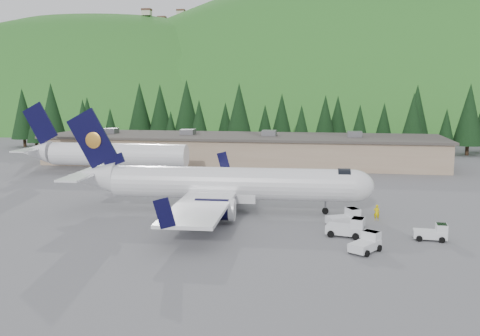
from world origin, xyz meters
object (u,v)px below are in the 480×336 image
(ramp_worker, at_px, (377,212))
(baggage_tug_a, at_px, (349,228))
(baggage_tug_c, at_px, (367,243))
(second_airliner, at_px, (101,154))
(terminal_building, at_px, (242,149))
(airliner, at_px, (222,184))
(baggage_tug_d, at_px, (346,218))
(baggage_tug_b, at_px, (433,233))

(ramp_worker, bearing_deg, baggage_tug_a, 69.37)
(baggage_tug_c, relative_size, ramp_worker, 2.00)
(baggage_tug_a, bearing_deg, second_airliner, 153.48)
(baggage_tug_c, distance_m, ramp_worker, 11.23)
(second_airliner, distance_m, ramp_worker, 46.89)
(second_airliner, bearing_deg, terminal_building, 38.78)
(second_airliner, bearing_deg, airliner, -42.66)
(airliner, xyz_separation_m, baggage_tug_d, (13.37, -4.05, -2.28))
(airliner, relative_size, baggage_tug_b, 11.55)
(baggage_tug_a, distance_m, baggage_tug_c, 4.60)
(baggage_tug_a, relative_size, baggage_tug_c, 1.10)
(baggage_tug_c, relative_size, baggage_tug_d, 0.94)
(second_airliner, relative_size, terminal_building, 0.39)
(second_airliner, height_order, baggage_tug_c, second_airliner)
(second_airliner, bearing_deg, baggage_tug_d, -34.99)
(second_airliner, relative_size, baggage_tug_a, 7.47)
(baggage_tug_a, height_order, baggage_tug_c, baggage_tug_a)
(second_airliner, xyz_separation_m, baggage_tug_b, (44.90, -30.15, -2.64))
(second_airliner, xyz_separation_m, baggage_tug_c, (38.75, -34.59, -2.60))
(airliner, relative_size, terminal_building, 0.48)
(baggage_tug_a, distance_m, baggage_tug_b, 7.47)
(baggage_tug_c, xyz_separation_m, baggage_tug_d, (-1.46, 8.50, 0.04))
(second_airliner, distance_m, baggage_tug_b, 54.15)
(baggage_tug_a, distance_m, baggage_tug_d, 4.09)
(second_airliner, height_order, ramp_worker, second_airliner)
(airliner, xyz_separation_m, ramp_worker, (16.58, -1.46, -2.21))
(baggage_tug_b, height_order, baggage_tug_d, baggage_tug_d)
(second_airliner, relative_size, ramp_worker, 16.47)
(baggage_tug_a, distance_m, ramp_worker, 7.35)
(airliner, xyz_separation_m, baggage_tug_b, (20.98, -8.10, -2.35))
(airliner, bearing_deg, baggage_tug_d, -19.31)
(airliner, distance_m, baggage_tug_a, 15.93)
(second_airliner, xyz_separation_m, baggage_tug_a, (37.43, -30.18, -2.51))
(ramp_worker, bearing_deg, terminal_building, -58.39)
(baggage_tug_c, bearing_deg, baggage_tug_a, 50.51)
(airliner, height_order, baggage_tug_c, airliner)
(terminal_building, bearing_deg, airliner, -83.99)
(ramp_worker, bearing_deg, airliner, -0.95)
(airliner, xyz_separation_m, second_airliner, (-23.92, 22.04, 0.28))
(terminal_building, bearing_deg, baggage_tug_c, -69.58)
(baggage_tug_b, bearing_deg, baggage_tug_d, 156.20)
(ramp_worker, bearing_deg, baggage_tug_b, 127.61)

